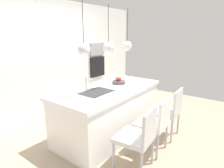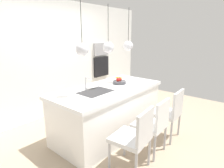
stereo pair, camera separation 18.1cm
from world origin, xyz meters
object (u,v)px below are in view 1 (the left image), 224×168
Objects in this scene: fruit_bowl at (119,81)px; chair_far at (169,110)px; chair_middle at (155,122)px; oven at (97,67)px; microwave at (97,49)px; chair_near at (139,135)px.

fruit_bowl is 0.28× the size of chair_far.
oven is at bearing 59.33° from chair_middle.
chair_middle is at bearing -111.02° from fruit_bowl.
oven is (1.12, 1.55, -0.02)m from fruit_bowl.
fruit_bowl is 1.98m from microwave.
fruit_bowl is at bearing -125.87° from microwave.
chair_near reaches higher than chair_middle.
chair_near is at bearing -128.68° from microwave.
oven is 2.96m from chair_middle.
chair_far is at bearing 0.09° from chair_near.
microwave is at bearing 54.13° from fruit_bowl.
chair_near is 1.01× the size of chair_far.
chair_near reaches higher than chair_far.
chair_middle is 0.99× the size of chair_far.
chair_middle is 0.60m from chair_far.
chair_middle is at bearing -120.67° from microwave.
fruit_bowl is at bearing -125.87° from oven.
oven is at bearing 54.13° from fruit_bowl.
chair_middle is (-1.49, -2.52, -0.92)m from microwave.
oven is at bearing 0.00° from microwave.
chair_middle is at bearing -120.67° from oven.
chair_middle is at bearing 0.27° from chair_near.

